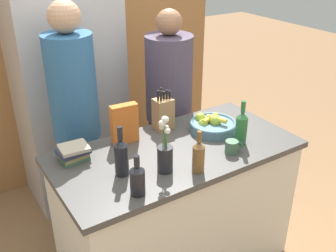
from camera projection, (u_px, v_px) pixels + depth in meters
kitchen_island at (176, 208)px, 2.67m from camera, size 1.55×0.77×0.93m
back_wall_wood at (78, 38)px, 3.49m from camera, size 2.75×0.12×2.60m
refrigerator at (69, 93)px, 3.25m from camera, size 0.81×0.63×1.91m
fruit_bowl at (212, 125)px, 2.67m from camera, size 0.32×0.32×0.11m
knife_block at (163, 113)px, 2.67m from camera, size 0.12×0.10×0.30m
flower_vase at (165, 153)px, 2.19m from camera, size 0.09×0.09×0.35m
cereal_box at (124, 124)px, 2.49m from camera, size 0.18×0.08×0.26m
coffee_mug at (232, 147)px, 2.40m from camera, size 0.11×0.08×0.08m
book_stack at (74, 153)px, 2.32m from camera, size 0.19×0.16×0.09m
bottle_oil at (121, 156)px, 2.16m from camera, size 0.08×0.08×0.30m
bottle_vinegar at (199, 156)px, 2.19m from camera, size 0.07×0.07×0.26m
bottle_wine at (137, 179)px, 2.00m from camera, size 0.08×0.08×0.23m
bottle_water at (241, 127)px, 2.47m from camera, size 0.07×0.07×0.29m
person_at_sink at (76, 115)px, 2.70m from camera, size 0.32×0.32×1.79m
person_in_blue at (169, 103)px, 3.13m from camera, size 0.37×0.37×1.66m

